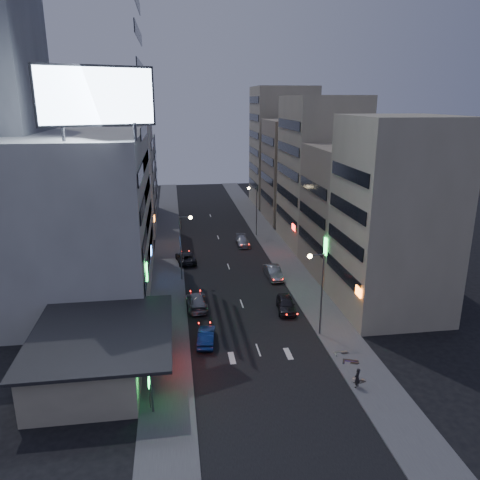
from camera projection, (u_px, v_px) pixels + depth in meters
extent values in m
plane|color=black|center=(267.00, 375.00, 37.88)|extent=(180.00, 180.00, 0.00)
cube|color=#4C4C4F|center=(168.00, 259.00, 65.19)|extent=(4.00, 120.00, 0.12)
cube|color=#4C4C4F|center=(280.00, 254.00, 67.40)|extent=(4.00, 120.00, 0.12)
cube|color=#B0A48A|center=(91.00, 356.00, 37.33)|extent=(8.00, 12.00, 3.60)
cube|color=black|center=(102.00, 333.00, 36.91)|extent=(11.00, 13.00, 0.25)
cube|color=black|center=(155.00, 337.00, 37.66)|extent=(0.12, 4.00, 0.90)
cube|color=#FF1E14|center=(156.00, 337.00, 37.67)|extent=(0.04, 3.70, 0.70)
cube|color=beige|center=(83.00, 216.00, 51.90)|extent=(14.00, 24.00, 18.00)
cube|color=#B0A48A|center=(394.00, 218.00, 47.02)|extent=(10.00, 11.00, 20.00)
cube|color=gray|center=(355.00, 211.00, 58.57)|extent=(11.00, 12.00, 16.00)
cube|color=#B0A48A|center=(320.00, 172.00, 69.95)|extent=(10.00, 14.00, 22.00)
cube|color=beige|center=(119.00, 173.00, 75.51)|extent=(11.00, 10.00, 20.00)
cube|color=gray|center=(124.00, 176.00, 88.48)|extent=(12.00, 10.00, 15.00)
cube|color=gray|center=(297.00, 171.00, 84.81)|extent=(11.00, 12.00, 18.00)
cube|color=#B0A48A|center=(282.00, 147.00, 97.29)|extent=(12.00, 12.00, 24.00)
cylinder|color=#595B60|center=(63.00, 132.00, 39.75)|extent=(0.30, 0.30, 1.50)
cylinder|color=#595B60|center=(135.00, 132.00, 40.58)|extent=(0.30, 0.30, 1.50)
cube|color=black|center=(96.00, 96.00, 39.32)|extent=(9.52, 3.75, 5.00)
cube|color=#B8D3F5|center=(97.00, 96.00, 39.13)|extent=(9.04, 3.34, 4.60)
cylinder|color=#595B60|center=(322.00, 294.00, 43.25)|extent=(0.16, 0.16, 8.00)
cylinder|color=#595B60|center=(316.00, 255.00, 42.03)|extent=(1.40, 0.10, 0.10)
sphere|color=#FFD88C|center=(310.00, 256.00, 41.98)|extent=(0.44, 0.44, 0.44)
cylinder|color=#595B60|center=(181.00, 248.00, 56.68)|extent=(0.16, 0.16, 8.00)
cylinder|color=#595B60|center=(185.00, 217.00, 55.65)|extent=(1.40, 0.10, 0.10)
sphere|color=#FFD88C|center=(191.00, 218.00, 55.76)|extent=(0.44, 0.44, 0.44)
cylinder|color=#595B60|center=(257.00, 211.00, 75.47)|extent=(0.16, 0.16, 8.00)
cylinder|color=#595B60|center=(252.00, 188.00, 74.25)|extent=(1.40, 0.10, 0.10)
sphere|color=#FFD88C|center=(249.00, 188.00, 74.20)|extent=(0.44, 0.44, 0.44)
imported|color=#29282E|center=(286.00, 304.00, 49.23)|extent=(2.34, 4.64, 1.52)
imported|color=#9FA3A7|center=(273.00, 272.00, 58.30)|extent=(1.85, 4.73, 1.53)
imported|color=black|center=(186.00, 258.00, 63.87)|extent=(2.98, 5.31, 1.40)
imported|color=#9EA1A6|center=(243.00, 241.00, 71.43)|extent=(1.91, 4.62, 1.34)
imported|color=navy|center=(206.00, 336.00, 42.66)|extent=(2.01, 4.36, 1.38)
imported|color=gray|center=(197.00, 301.00, 49.92)|extent=(2.30, 5.26, 1.50)
imported|color=black|center=(357.00, 378.00, 35.87)|extent=(0.70, 0.67, 1.62)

